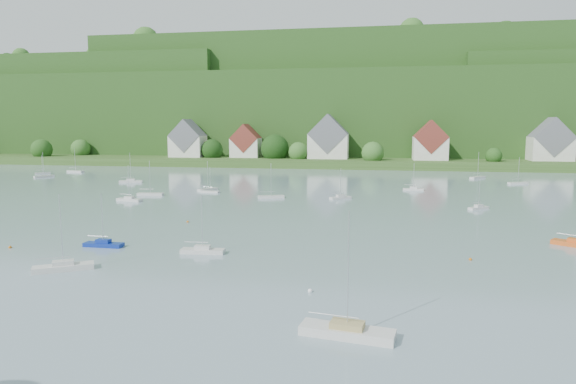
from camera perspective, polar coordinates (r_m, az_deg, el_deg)
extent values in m
cube|color=#2F4B1C|center=(220.85, 3.56, 3.64)|extent=(600.00, 60.00, 3.00)
cube|color=#1B3C13|center=(294.99, 5.25, 8.21)|extent=(620.00, 160.00, 40.00)
cube|color=#1B3C13|center=(329.21, -22.30, 8.31)|extent=(200.00, 120.00, 52.00)
cube|color=#1B3C13|center=(289.52, 7.18, 9.78)|extent=(240.00, 130.00, 60.00)
sphere|color=#356726|center=(249.05, -22.31, 4.52)|extent=(8.61, 8.61, 8.61)
sphere|color=#1F4514|center=(246.48, -25.98, 4.33)|extent=(9.03, 9.03, 9.03)
sphere|color=#356726|center=(205.54, 1.17, 4.52)|extent=(8.19, 8.19, 8.19)
sphere|color=#356726|center=(219.18, -10.53, 4.44)|extent=(6.49, 6.49, 6.49)
sphere|color=#356726|center=(212.40, 16.02, 4.67)|extent=(12.16, 12.16, 12.16)
sphere|color=#356726|center=(199.17, 9.51, 4.37)|extent=(8.73, 8.73, 8.73)
sphere|color=black|center=(216.24, -8.54, 4.68)|extent=(9.32, 9.32, 9.32)
sphere|color=#1F4514|center=(205.54, 22.14, 3.78)|extent=(6.24, 6.24, 6.24)
sphere|color=black|center=(223.34, 26.90, 3.94)|extent=(8.16, 8.16, 8.16)
sphere|color=black|center=(209.72, -1.49, 4.91)|extent=(11.92, 11.92, 11.92)
sphere|color=#356726|center=(288.68, -20.77, 14.11)|extent=(10.52, 10.52, 10.52)
sphere|color=#1F4514|center=(304.42, -11.40, 14.07)|extent=(10.29, 10.29, 10.29)
sphere|color=black|center=(352.40, -28.41, 12.42)|extent=(10.31, 10.31, 10.31)
sphere|color=black|center=(323.75, -29.01, 12.82)|extent=(8.14, 8.14, 8.14)
sphere|color=#356726|center=(348.37, -26.23, 12.53)|extent=(7.15, 7.15, 7.15)
sphere|color=black|center=(287.90, -9.19, 14.40)|extent=(7.18, 7.18, 7.18)
sphere|color=#356726|center=(304.12, -27.83, 13.32)|extent=(8.89, 8.89, 8.89)
sphere|color=black|center=(351.04, -29.21, 12.38)|extent=(9.97, 9.97, 9.97)
sphere|color=#1F4514|center=(277.79, 13.48, 16.41)|extent=(12.83, 12.83, 12.83)
sphere|color=#356726|center=(272.36, -4.03, 16.61)|extent=(8.18, 8.18, 8.18)
sphere|color=#1F4514|center=(302.65, 5.64, 15.83)|extent=(12.73, 12.73, 12.73)
sphere|color=#1F4514|center=(273.37, 23.22, 16.12)|extent=(11.50, 11.50, 11.50)
sphere|color=#1F4514|center=(299.24, 17.46, 15.69)|extent=(14.65, 14.65, 14.65)
sphere|color=#356726|center=(254.37, 13.75, 17.21)|extent=(11.95, 11.95, 11.95)
sphere|color=#356726|center=(304.88, -3.88, 15.60)|extent=(7.07, 7.07, 7.07)
sphere|color=black|center=(267.18, 3.98, 16.78)|extent=(8.21, 8.21, 8.21)
sphere|color=#356726|center=(293.18, 0.58, 16.12)|extent=(12.24, 12.24, 12.24)
sphere|color=#356726|center=(285.12, -15.71, 16.14)|extent=(13.65, 13.65, 13.65)
sphere|color=#1F4514|center=(290.38, 26.10, 15.30)|extent=(8.03, 8.03, 8.03)
sphere|color=#356726|center=(289.22, 25.85, 13.19)|extent=(14.97, 14.97, 14.97)
sphere|color=#1F4514|center=(281.71, 21.59, 13.40)|extent=(9.78, 9.78, 9.78)
sphere|color=#356726|center=(278.09, 26.20, 13.23)|extent=(9.48, 9.48, 9.48)
sphere|color=#1F4514|center=(289.53, -3.03, 12.62)|extent=(12.01, 12.01, 12.01)
sphere|color=black|center=(288.26, 29.66, 11.79)|extent=(15.08, 15.08, 15.08)
sphere|color=#356726|center=(300.04, 26.76, 11.79)|extent=(15.99, 15.99, 15.99)
sphere|color=black|center=(293.68, 4.52, 12.66)|extent=(15.72, 15.72, 15.72)
sphere|color=#1F4514|center=(288.28, 7.39, 12.54)|extent=(10.54, 10.54, 10.54)
sphere|color=#1F4514|center=(385.98, -24.87, 10.58)|extent=(8.18, 8.18, 8.18)
sphere|color=black|center=(368.85, -23.42, 10.85)|extent=(8.74, 8.74, 8.74)
sphere|color=black|center=(360.78, -27.45, 10.89)|extent=(15.38, 15.38, 15.38)
cube|color=silver|center=(221.01, -11.20, 5.07)|extent=(14.00, 10.00, 9.00)
cube|color=slate|center=(220.87, -11.23, 6.23)|extent=(14.00, 10.40, 14.00)
cube|color=silver|center=(215.23, -4.76, 4.99)|extent=(12.00, 9.00, 8.00)
cube|color=maroon|center=(215.09, -4.77, 6.05)|extent=(12.00, 9.36, 12.00)
cube|color=silver|center=(208.05, 4.57, 5.18)|extent=(16.00, 11.00, 10.00)
cube|color=slate|center=(207.90, 4.59, 6.55)|extent=(16.00, 11.44, 16.00)
cube|color=silver|center=(206.14, 15.69, 4.76)|extent=(13.00, 10.00, 9.00)
cube|color=maroon|center=(205.99, 15.74, 6.01)|extent=(13.00, 10.40, 13.00)
cube|color=silver|center=(219.09, 27.41, 4.34)|extent=(15.00, 10.00, 9.00)
cube|color=slate|center=(218.94, 27.48, 5.51)|extent=(15.00, 10.40, 15.00)
cube|color=silver|center=(64.58, -23.95, -7.78)|extent=(6.60, 5.03, 0.66)
cube|color=silver|center=(64.44, -23.98, -7.28)|extent=(2.65, 2.31, 0.50)
cylinder|color=silver|center=(63.60, -24.17, -3.90)|extent=(0.10, 0.10, 8.26)
cylinder|color=silver|center=(64.34, -24.90, -6.76)|extent=(3.14, 1.97, 0.08)
cube|color=navy|center=(74.71, -20.04, -5.59)|extent=(5.53, 1.61, 0.55)
cube|color=navy|center=(74.59, -20.06, -5.20)|extent=(1.94, 1.10, 0.50)
cylinder|color=silver|center=(73.98, -20.18, -2.79)|extent=(0.10, 0.10, 6.89)
cylinder|color=silver|center=(74.88, -20.63, -4.67)|extent=(3.03, 0.12, 0.08)
cube|color=silver|center=(41.95, 6.68, -15.40)|extent=(7.77, 3.26, 0.75)
cube|color=tan|center=(41.71, 6.69, -14.61)|extent=(2.83, 1.87, 0.50)
cylinder|color=silver|center=(40.24, 6.79, -8.72)|extent=(0.10, 0.10, 9.41)
cylinder|color=silver|center=(41.70, 5.14, -13.63)|extent=(4.10, 0.73, 0.08)
cube|color=silver|center=(67.66, -9.58, -6.57)|extent=(5.82, 1.99, 0.57)
cube|color=silver|center=(67.53, -9.59, -6.13)|extent=(2.08, 1.26, 0.50)
cylinder|color=silver|center=(66.83, -9.65, -3.36)|extent=(0.10, 0.10, 7.16)
cylinder|color=silver|center=(67.62, -10.31, -5.57)|extent=(3.15, 0.29, 0.08)
cube|color=#D7571C|center=(80.76, 29.70, -5.14)|extent=(6.12, 4.97, 0.62)
cylinder|color=silver|center=(80.76, 29.12, -4.23)|extent=(2.87, 2.01, 0.08)
sphere|color=white|center=(51.93, 2.50, -11.20)|extent=(0.47, 0.47, 0.47)
sphere|color=#CD6810|center=(67.41, 19.83, -7.23)|extent=(0.40, 0.40, 0.40)
sphere|color=#CD6810|center=(89.11, -11.22, -3.37)|extent=(0.39, 0.39, 0.39)
sphere|color=#CD6810|center=(79.19, -28.80, -5.55)|extent=(0.42, 0.42, 0.42)
cube|color=silver|center=(116.10, -1.92, -0.54)|extent=(6.13, 3.69, 0.59)
cylinder|color=silver|center=(115.61, -1.93, 1.43)|extent=(0.10, 0.10, 7.42)
cylinder|color=silver|center=(115.80, -2.35, 0.04)|extent=(3.07, 1.25, 0.08)
cube|color=silver|center=(154.12, -17.27, 1.15)|extent=(6.70, 3.53, 0.65)
cube|color=silver|center=(154.06, -17.28, 1.36)|extent=(2.52, 1.84, 0.50)
cylinder|color=silver|center=(153.72, -17.33, 2.76)|extent=(0.10, 0.10, 8.06)
cylinder|color=silver|center=(154.18, -17.64, 1.59)|extent=(3.43, 1.07, 0.08)
cube|color=silver|center=(192.20, -25.89, 1.92)|extent=(4.29, 4.27, 0.47)
cylinder|color=silver|center=(191.95, -25.94, 2.87)|extent=(0.10, 0.10, 5.92)
cylinder|color=silver|center=(192.00, -26.12, 2.24)|extent=(1.91, 1.89, 0.08)
cube|color=silver|center=(168.95, 20.56, 1.54)|extent=(5.50, 5.60, 0.61)
cylinder|color=silver|center=(168.60, 20.63, 2.94)|extent=(0.10, 0.10, 7.67)
cylinder|color=silver|center=(168.07, 20.41, 1.93)|extent=(2.40, 2.48, 0.08)
cube|color=silver|center=(107.77, 20.65, -1.70)|extent=(4.48, 3.96, 0.47)
cube|color=silver|center=(107.69, 20.66, -1.44)|extent=(1.86, 1.74, 0.50)
cylinder|color=silver|center=(107.33, 20.73, -0.03)|extent=(0.10, 0.10, 5.86)
cylinder|color=silver|center=(107.07, 20.43, -1.13)|extent=(2.06, 1.68, 0.08)
cube|color=silver|center=(126.87, -8.73, 0.04)|extent=(4.79, 1.96, 0.46)
cylinder|color=silver|center=(126.50, -8.76, 1.45)|extent=(0.10, 0.10, 5.81)
cylinder|color=silver|center=(127.05, -9.03, 0.56)|extent=(2.54, 0.45, 0.08)
cube|color=silver|center=(130.61, -9.00, 0.27)|extent=(4.40, 5.51, 0.56)
cylinder|color=silver|center=(130.19, -9.04, 1.92)|extent=(0.10, 0.10, 6.98)
cylinder|color=silver|center=(129.96, -9.31, 0.75)|extent=(1.77, 2.60, 0.08)
cube|color=silver|center=(115.28, 5.92, -0.65)|extent=(4.96, 4.23, 0.51)
cube|color=silver|center=(115.21, 5.93, -0.40)|extent=(2.04, 1.88, 0.50)
cylinder|color=silver|center=(114.84, 5.95, 1.05)|extent=(0.10, 0.10, 6.41)
cylinder|color=silver|center=(114.71, 5.61, -0.11)|extent=(2.30, 1.76, 0.08)
cube|color=silver|center=(179.43, -25.76, 1.59)|extent=(4.81, 5.77, 0.59)
cylinder|color=silver|center=(179.11, -25.84, 2.86)|extent=(0.10, 0.10, 7.40)
cylinder|color=silver|center=(179.05, -26.06, 1.95)|extent=(1.97, 2.69, 0.08)
cube|color=silver|center=(124.75, -15.22, -0.23)|extent=(6.27, 2.37, 0.61)
cylinder|color=silver|center=(124.27, -15.29, 1.65)|extent=(0.10, 0.10, 7.64)
cylinder|color=silver|center=(124.90, -15.64, 0.32)|extent=(3.35, 0.45, 0.08)
cube|color=silver|center=(116.76, -17.41, -0.84)|extent=(6.05, 2.61, 0.59)
cube|color=silver|center=(116.68, -17.42, -0.58)|extent=(2.21, 1.48, 0.50)
cylinder|color=silver|center=(116.27, -17.49, 1.09)|extent=(0.10, 0.10, 7.32)
cylinder|color=silver|center=(117.13, -17.78, -0.24)|extent=(3.19, 0.63, 0.08)
cube|color=silver|center=(157.44, 24.46, 0.92)|extent=(5.88, 3.62, 0.57)
cylinder|color=silver|center=(157.08, 24.54, 2.32)|extent=(0.10, 0.10, 7.12)
cylinder|color=silver|center=(156.81, 24.23, 1.35)|extent=(2.93, 1.25, 0.08)
cube|color=silver|center=(133.25, 13.92, 0.28)|extent=(5.30, 1.95, 0.52)
cube|color=silver|center=(133.19, 13.93, 0.50)|extent=(1.91, 1.19, 0.50)
cylinder|color=silver|center=(132.87, 13.97, 1.78)|extent=(0.10, 0.10, 6.48)
cylinder|color=silver|center=(133.14, 13.61, 0.79)|extent=(2.85, 0.36, 0.08)
cube|color=silver|center=(193.62, -22.79, 2.15)|extent=(6.52, 2.78, 0.63)
cylinder|color=silver|center=(193.30, -22.85, 3.41)|extent=(0.10, 0.10, 7.90)
cylinder|color=silver|center=(194.16, -23.02, 2.51)|extent=(3.44, 0.65, 0.08)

